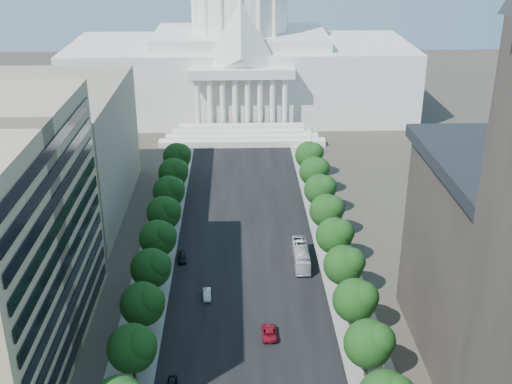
{
  "coord_description": "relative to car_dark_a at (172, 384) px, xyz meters",
  "views": [
    {
      "loc": [
        -1.78,
        -44.25,
        66.38
      ],
      "look_at": [
        1.99,
        72.66,
        15.85
      ],
      "focal_mm": 45.0,
      "sensor_mm": 36.0,
      "label": 1
    }
  ],
  "objects": [
    {
      "name": "car_silver",
      "position": [
        4.4,
        25.08,
        0.04
      ],
      "size": [
        1.78,
        4.3,
        1.38
      ],
      "primitive_type": "imported",
      "rotation": [
        0.0,
        0.0,
        0.08
      ],
      "color": "#A0A4A7",
      "rests_on": "ground"
    },
    {
      "name": "streetlight_e",
      "position": [
        32.01,
        75.82,
        5.17
      ],
      "size": [
        2.61,
        0.44,
        9.0
      ],
      "color": "gray",
      "rests_on": "ground"
    },
    {
      "name": "sidewalk_left",
      "position": [
        -6.89,
        55.82,
        -0.65
      ],
      "size": [
        8.0,
        260.0,
        0.02
      ],
      "primitive_type": "cube",
      "color": "gray",
      "rests_on": "ground"
    },
    {
      "name": "streetlight_d",
      "position": [
        32.01,
        50.82,
        5.17
      ],
      "size": [
        2.61,
        0.44,
        9.0
      ],
      "color": "gray",
      "rests_on": "ground"
    },
    {
      "name": "tree_r_g",
      "position": [
        30.45,
        49.63,
        5.8
      ],
      "size": [
        7.79,
        7.6,
        9.97
      ],
      "color": "#33261C",
      "rests_on": "ground"
    },
    {
      "name": "tree_l_j",
      "position": [
        -5.55,
        85.63,
        5.8
      ],
      "size": [
        7.79,
        7.6,
        9.97
      ],
      "color": "#33261C",
      "rests_on": "ground"
    },
    {
      "name": "tree_l_i",
      "position": [
        -5.55,
        73.63,
        5.8
      ],
      "size": [
        7.79,
        7.6,
        9.97
      ],
      "color": "#33261C",
      "rests_on": "ground"
    },
    {
      "name": "tree_r_d",
      "position": [
        30.45,
        13.63,
        5.8
      ],
      "size": [
        7.79,
        7.6,
        9.97
      ],
      "color": "#33261C",
      "rests_on": "ground"
    },
    {
      "name": "car_red",
      "position": [
        15.53,
        12.71,
        0.11
      ],
      "size": [
        2.55,
        5.47,
        1.51
      ],
      "primitive_type": "imported",
      "rotation": [
        0.0,
        0.0,
        3.15
      ],
      "color": "maroon",
      "rests_on": "ground"
    },
    {
      "name": "capitol",
      "position": [
        12.11,
        150.71,
        19.36
      ],
      "size": [
        120.0,
        56.0,
        73.0
      ],
      "color": "white",
      "rests_on": "ground"
    },
    {
      "name": "tree_l_c",
      "position": [
        -5.55,
        1.63,
        5.8
      ],
      "size": [
        7.79,
        7.6,
        9.97
      ],
      "color": "#33261C",
      "rests_on": "ground"
    },
    {
      "name": "car_dark_a",
      "position": [
        0.0,
        0.0,
        0.0
      ],
      "size": [
        1.58,
        3.84,
        1.3
      ],
      "primitive_type": "imported",
      "rotation": [
        0.0,
        0.0,
        -0.01
      ],
      "color": "black",
      "rests_on": "ground"
    },
    {
      "name": "tree_r_e",
      "position": [
        30.45,
        25.63,
        5.8
      ],
      "size": [
        7.79,
        7.6,
        9.97
      ],
      "color": "#33261C",
      "rests_on": "ground"
    },
    {
      "name": "sidewalk_right",
      "position": [
        31.11,
        55.82,
        -0.65
      ],
      "size": [
        8.0,
        260.0,
        0.02
      ],
      "primitive_type": "cube",
      "color": "gray",
      "rests_on": "ground"
    },
    {
      "name": "city_bus",
      "position": [
        23.42,
        37.8,
        1.13
      ],
      "size": [
        3.22,
        12.8,
        3.55
      ],
      "primitive_type": "imported",
      "rotation": [
        0.0,
        0.0,
        -0.02
      ],
      "color": "silver",
      "rests_on": "ground"
    },
    {
      "name": "road_asphalt",
      "position": [
        12.11,
        55.82,
        -0.65
      ],
      "size": [
        30.0,
        260.0,
        0.01
      ],
      "primitive_type": "cube",
      "color": "black",
      "rests_on": "ground"
    },
    {
      "name": "streetlight_f",
      "position": [
        32.01,
        100.82,
        5.17
      ],
      "size": [
        2.61,
        0.44,
        9.0
      ],
      "color": "gray",
      "rests_on": "ground"
    },
    {
      "name": "streetlight_c",
      "position": [
        32.01,
        25.82,
        5.17
      ],
      "size": [
        2.61,
        0.44,
        9.0
      ],
      "color": "gray",
      "rests_on": "ground"
    },
    {
      "name": "office_block_left_far",
      "position": [
        -35.89,
        65.82,
        14.35
      ],
      "size": [
        38.0,
        52.0,
        30.0
      ],
      "primitive_type": "cube",
      "color": "gray",
      "rests_on": "ground"
    },
    {
      "name": "tree_r_i",
      "position": [
        30.45,
        73.63,
        5.8
      ],
      "size": [
        7.79,
        7.6,
        9.97
      ],
      "color": "#33261C",
      "rests_on": "ground"
    },
    {
      "name": "tree_l_e",
      "position": [
        -5.55,
        25.63,
        5.8
      ],
      "size": [
        7.79,
        7.6,
        9.97
      ],
      "color": "#33261C",
      "rests_on": "ground"
    },
    {
      "name": "streetlight_b",
      "position": [
        32.01,
        0.82,
        5.17
      ],
      "size": [
        2.61,
        0.44,
        9.0
      ],
      "color": "gray",
      "rests_on": "ground"
    },
    {
      "name": "tree_l_g",
      "position": [
        -5.55,
        49.63,
        5.8
      ],
      "size": [
        7.79,
        7.6,
        9.97
      ],
      "color": "#33261C",
      "rests_on": "ground"
    },
    {
      "name": "tree_l_d",
      "position": [
        -5.55,
        13.63,
        5.8
      ],
      "size": [
        7.79,
        7.6,
        9.97
      ],
      "color": "#33261C",
      "rests_on": "ground"
    },
    {
      "name": "car_dark_b",
      "position": [
        -1.39,
        39.42,
        -0.01
      ],
      "size": [
        2.35,
        4.61,
        1.28
      ],
      "primitive_type": "imported",
      "rotation": [
        0.0,
        0.0,
        0.13
      ],
      "color": "black",
      "rests_on": "ground"
    },
    {
      "name": "tree_r_h",
      "position": [
        30.45,
        61.63,
        5.8
      ],
      "size": [
        7.79,
        7.6,
        9.97
      ],
      "color": "#33261C",
      "rests_on": "ground"
    },
    {
      "name": "tree_r_c",
      "position": [
        30.45,
        1.63,
        5.8
      ],
      "size": [
        7.79,
        7.6,
        9.97
      ],
      "color": "#33261C",
      "rests_on": "ground"
    },
    {
      "name": "tree_l_f",
      "position": [
        -5.55,
        37.63,
        5.8
      ],
      "size": [
        7.79,
        7.6,
        9.97
      ],
      "color": "#33261C",
      "rests_on": "ground"
    },
    {
      "name": "tree_r_f",
      "position": [
        30.45,
        37.63,
        5.8
      ],
      "size": [
        7.79,
        7.6,
        9.97
      ],
      "color": "#33261C",
      "rests_on": "ground"
    },
    {
      "name": "tree_r_j",
      "position": [
        30.45,
        85.63,
        5.8
      ],
      "size": [
        7.79,
        7.6,
        9.97
      ],
      "color": "#33261C",
      "rests_on": "ground"
    },
    {
      "name": "tree_l_h",
      "position": [
        -5.55,
        61.63,
        5.8
      ],
      "size": [
        7.79,
        7.6,
        9.97
      ],
      "color": "#33261C",
      "rests_on": "ground"
    }
  ]
}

